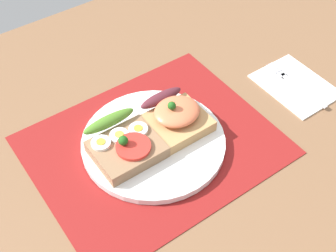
# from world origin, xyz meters

# --- Properties ---
(ground_plane) EXTENTS (1.20, 0.90, 0.03)m
(ground_plane) POSITION_xyz_m (0.00, 0.00, -0.02)
(ground_plane) COLOR brown
(placemat) EXTENTS (0.40, 0.32, 0.00)m
(placemat) POSITION_xyz_m (0.00, 0.00, 0.00)
(placemat) COLOR maroon
(placemat) RESTS_ON ground_plane
(plate) EXTENTS (0.24, 0.24, 0.01)m
(plate) POSITION_xyz_m (0.00, 0.00, 0.01)
(plate) COLOR white
(plate) RESTS_ON placemat
(sandwich_egg_tomato) EXTENTS (0.11, 0.11, 0.04)m
(sandwich_egg_tomato) POSITION_xyz_m (-0.05, 0.01, 0.03)
(sandwich_egg_tomato) COLOR #906C4C
(sandwich_egg_tomato) RESTS_ON plate
(sandwich_salmon) EXTENTS (0.10, 0.10, 0.06)m
(sandwich_salmon) POSITION_xyz_m (0.05, 0.01, 0.04)
(sandwich_salmon) COLOR tan
(sandwich_salmon) RESTS_ON plate
(napkin) EXTENTS (0.11, 0.15, 0.01)m
(napkin) POSITION_xyz_m (0.30, -0.03, 0.00)
(napkin) COLOR white
(napkin) RESTS_ON ground_plane
(fork) EXTENTS (0.02, 0.15, 0.00)m
(fork) POSITION_xyz_m (0.30, -0.03, 0.01)
(fork) COLOR #B7B7BC
(fork) RESTS_ON napkin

